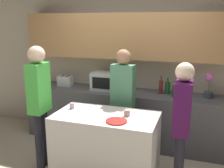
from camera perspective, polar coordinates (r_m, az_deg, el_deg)
back_wall at (r=4.57m, az=4.32°, el=6.82°), size 6.40×0.40×2.70m
back_counter at (r=4.57m, az=3.23°, el=-7.16°), size 3.60×0.62×0.91m
kitchen_island at (r=3.56m, az=-1.32°, el=-13.52°), size 1.33×0.74×0.90m
microwave at (r=4.54m, az=-0.98°, el=0.67°), size 0.52×0.39×0.30m
toaster at (r=4.89m, az=-10.16°, el=0.67°), size 0.26×0.16×0.18m
potted_plant at (r=4.29m, az=20.37°, el=-0.32°), size 0.14×0.14×0.40m
bottle_0 at (r=4.34m, az=10.59°, el=-0.61°), size 0.06×0.06×0.31m
bottle_1 at (r=4.37m, az=11.97°, el=-0.78°), size 0.09×0.09×0.27m
bottle_2 at (r=4.22m, az=13.43°, el=-1.47°), size 0.08×0.08×0.25m
plate_on_island at (r=3.16m, az=0.97°, el=-8.08°), size 0.26×0.26×0.01m
cup_0 at (r=3.34m, az=3.27°, el=-6.29°), size 0.08×0.08×0.08m
cup_1 at (r=3.65m, az=-8.69°, el=-4.68°), size 0.07×0.07×0.08m
person_left at (r=3.70m, az=-15.55°, el=-2.84°), size 0.23×0.35×1.76m
person_center at (r=3.90m, az=2.40°, el=-2.37°), size 0.35×0.22×1.68m
person_right at (r=3.17m, az=14.97°, el=-7.32°), size 0.21×0.34×1.63m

